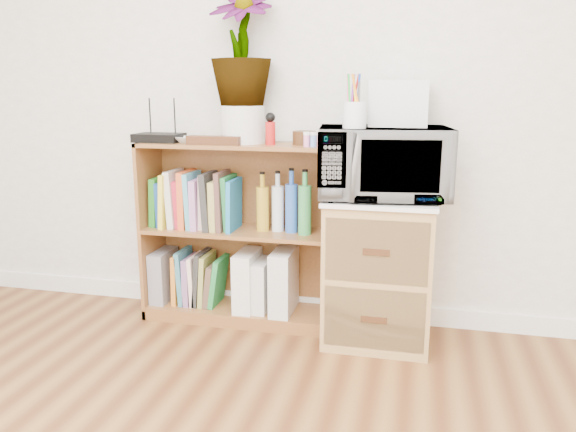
% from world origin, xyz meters
% --- Properties ---
extents(skirting_board, '(4.00, 0.02, 0.10)m').
position_xyz_m(skirting_board, '(0.00, 2.24, 0.05)').
color(skirting_board, white).
rests_on(skirting_board, ground).
extents(bookshelf, '(1.00, 0.30, 0.95)m').
position_xyz_m(bookshelf, '(-0.35, 2.10, 0.47)').
color(bookshelf, brown).
rests_on(bookshelf, ground).
extents(wicker_unit, '(0.50, 0.45, 0.70)m').
position_xyz_m(wicker_unit, '(0.40, 2.02, 0.35)').
color(wicker_unit, '#9E7542').
rests_on(wicker_unit, ground).
extents(microwave, '(0.64, 0.48, 0.33)m').
position_xyz_m(microwave, '(0.40, 2.02, 0.88)').
color(microwave, silver).
rests_on(microwave, wicker_unit).
extents(pen_cup, '(0.11, 0.11, 0.12)m').
position_xyz_m(pen_cup, '(0.28, 1.90, 1.11)').
color(pen_cup, white).
rests_on(pen_cup, microwave).
extents(small_appliance, '(0.26, 0.22, 0.21)m').
position_xyz_m(small_appliance, '(0.46, 2.09, 1.15)').
color(small_appliance, silver).
rests_on(small_appliance, microwave).
extents(router, '(0.24, 0.16, 0.04)m').
position_xyz_m(router, '(-0.76, 2.08, 0.97)').
color(router, black).
rests_on(router, bookshelf).
extents(white_bowl, '(0.13, 0.13, 0.03)m').
position_xyz_m(white_bowl, '(-0.59, 2.07, 0.97)').
color(white_bowl, silver).
rests_on(white_bowl, bookshelf).
extents(plant_pot, '(0.22, 0.22, 0.19)m').
position_xyz_m(plant_pot, '(-0.32, 2.12, 1.04)').
color(plant_pot, silver).
rests_on(plant_pot, bookshelf).
extents(potted_plant, '(0.32, 0.32, 0.56)m').
position_xyz_m(potted_plant, '(-0.32, 2.12, 1.42)').
color(potted_plant, '#3C8033').
rests_on(potted_plant, plant_pot).
extents(trinket_box, '(0.27, 0.07, 0.04)m').
position_xyz_m(trinket_box, '(-0.43, 2.00, 0.97)').
color(trinket_box, '#37220F').
rests_on(trinket_box, bookshelf).
extents(kokeshi_doll, '(0.05, 0.05, 0.11)m').
position_xyz_m(kokeshi_doll, '(-0.15, 2.06, 1.01)').
color(kokeshi_doll, red).
rests_on(kokeshi_doll, bookshelf).
extents(wooden_bowl, '(0.11, 0.11, 0.07)m').
position_xyz_m(wooden_bowl, '(0.00, 2.11, 0.98)').
color(wooden_bowl, '#3B2410').
rests_on(wooden_bowl, bookshelf).
extents(paint_jars, '(0.12, 0.04, 0.06)m').
position_xyz_m(paint_jars, '(0.07, 2.01, 0.98)').
color(paint_jars, pink).
rests_on(paint_jars, bookshelf).
extents(file_box, '(0.08, 0.22, 0.28)m').
position_xyz_m(file_box, '(-0.78, 2.10, 0.21)').
color(file_box, gray).
rests_on(file_box, bookshelf).
extents(magazine_holder_left, '(0.10, 0.25, 0.31)m').
position_xyz_m(magazine_holder_left, '(-0.29, 2.09, 0.23)').
color(magazine_holder_left, silver).
rests_on(magazine_holder_left, bookshelf).
extents(magazine_holder_mid, '(0.09, 0.22, 0.27)m').
position_xyz_m(magazine_holder_mid, '(-0.22, 2.09, 0.20)').
color(magazine_holder_mid, silver).
rests_on(magazine_holder_mid, bookshelf).
extents(magazine_holder_right, '(0.11, 0.27, 0.33)m').
position_xyz_m(magazine_holder_right, '(-0.09, 2.09, 0.24)').
color(magazine_holder_right, silver).
rests_on(magazine_holder_right, bookshelf).
extents(cookbooks, '(0.47, 0.20, 0.31)m').
position_xyz_m(cookbooks, '(-0.58, 2.10, 0.64)').
color(cookbooks, '#23741F').
rests_on(cookbooks, bookshelf).
extents(liquor_bottles, '(0.29, 0.07, 0.32)m').
position_xyz_m(liquor_bottles, '(-0.09, 2.10, 0.65)').
color(liquor_bottles, '#BA9322').
rests_on(liquor_bottles, bookshelf).
extents(lower_books, '(0.28, 0.19, 0.30)m').
position_xyz_m(lower_books, '(-0.58, 2.10, 0.21)').
color(lower_books, orange).
rests_on(lower_books, bookshelf).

